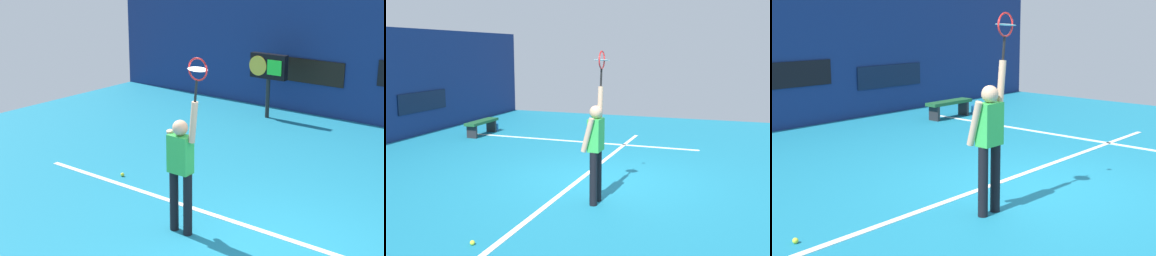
% 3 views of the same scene
% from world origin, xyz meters
% --- Properties ---
extents(ground_plane, '(18.00, 18.00, 0.00)m').
position_xyz_m(ground_plane, '(0.00, 0.00, 0.00)').
color(ground_plane, teal).
extents(sponsor_banner_starboard, '(2.20, 0.03, 0.60)m').
position_xyz_m(sponsor_banner_starboard, '(3.00, 6.75, 1.01)').
color(sponsor_banner_starboard, '#0C1933').
extents(court_baseline, '(10.00, 0.10, 0.01)m').
position_xyz_m(court_baseline, '(0.00, 0.52, 0.01)').
color(court_baseline, white).
rests_on(court_baseline, ground_plane).
extents(court_sideline, '(0.10, 7.00, 0.01)m').
position_xyz_m(court_sideline, '(3.51, 2.00, 0.01)').
color(court_sideline, white).
rests_on(court_sideline, ground_plane).
extents(tennis_player, '(0.55, 0.31, 1.99)m').
position_xyz_m(tennis_player, '(-1.30, -0.21, 1.01)').
color(tennis_player, black).
rests_on(tennis_player, ground_plane).
extents(tennis_racket, '(0.34, 0.27, 0.62)m').
position_xyz_m(tennis_racket, '(-1.01, -0.21, 2.40)').
color(tennis_racket, black).
extents(court_bench, '(1.40, 0.36, 0.45)m').
position_xyz_m(court_bench, '(3.47, 5.00, 0.34)').
color(court_bench, '#1E592D').
rests_on(court_bench, ground_plane).
extents(water_bottle, '(0.07, 0.07, 0.24)m').
position_xyz_m(water_bottle, '(4.40, 5.00, 0.12)').
color(water_bottle, '#338CD8').
rests_on(water_bottle, ground_plane).
extents(spare_ball, '(0.07, 0.07, 0.07)m').
position_xyz_m(spare_ball, '(-3.50, 0.82, 0.03)').
color(spare_ball, '#CCE033').
rests_on(spare_ball, ground_plane).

